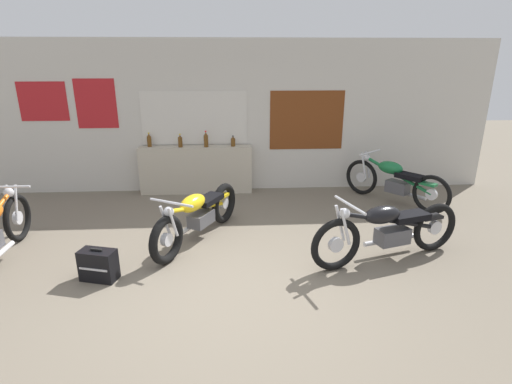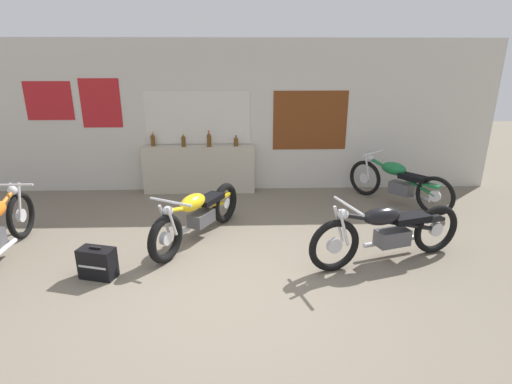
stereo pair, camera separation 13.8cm
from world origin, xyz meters
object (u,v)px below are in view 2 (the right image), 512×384
object	(u,v)px
bottle_leftmost	(153,140)
bottle_right_center	(236,141)
motorcycle_yellow	(198,214)
motorcycle_green	(398,182)
bottle_center	(209,140)
motorcycle_black	(388,231)
hard_case_black	(98,263)
bottle_left_center	(183,141)

from	to	relation	value
bottle_leftmost	bottle_right_center	world-z (taller)	bottle_leftmost
motorcycle_yellow	motorcycle_green	bearing A→B (deg)	21.71
bottle_center	bottle_right_center	world-z (taller)	bottle_center
bottle_leftmost	motorcycle_yellow	xyz separation A→B (m)	(1.04, -2.19, -0.62)
motorcycle_black	hard_case_black	world-z (taller)	motorcycle_black
bottle_left_center	motorcycle_yellow	world-z (taller)	bottle_left_center
motorcycle_green	motorcycle_black	world-z (taller)	motorcycle_green
motorcycle_green	bottle_center	bearing A→B (deg)	167.09
bottle_leftmost	motorcycle_black	bearing A→B (deg)	-39.87
motorcycle_black	bottle_right_center	bearing A→B (deg)	124.16
bottle_leftmost	bottle_left_center	world-z (taller)	bottle_leftmost
bottle_right_center	hard_case_black	world-z (taller)	bottle_right_center
motorcycle_black	bottle_center	bearing A→B (deg)	130.85
bottle_left_center	motorcycle_black	distance (m)	4.09
motorcycle_black	hard_case_black	size ratio (longest dim) A/B	4.62
bottle_center	motorcycle_black	size ratio (longest dim) A/B	0.14
bottle_leftmost	motorcycle_yellow	world-z (taller)	bottle_leftmost
bottle_left_center	bottle_right_center	size ratio (longest dim) A/B	1.24
bottle_right_center	motorcycle_green	distance (m)	2.99
hard_case_black	bottle_right_center	bearing A→B (deg)	63.01
bottle_leftmost	motorcycle_green	bearing A→B (deg)	-11.14
bottle_right_center	motorcycle_yellow	world-z (taller)	bottle_right_center
bottle_left_center	motorcycle_black	world-z (taller)	bottle_left_center
motorcycle_green	bottle_right_center	bearing A→B (deg)	164.21
bottle_leftmost	motorcycle_black	world-z (taller)	bottle_leftmost
bottle_center	hard_case_black	distance (m)	3.38
hard_case_black	motorcycle_yellow	bearing A→B (deg)	42.75
motorcycle_yellow	motorcycle_black	distance (m)	2.54
bottle_right_center	motorcycle_green	size ratio (longest dim) A/B	0.12
motorcycle_black	bottle_leftmost	bearing A→B (deg)	140.13
bottle_right_center	motorcycle_black	bearing A→B (deg)	-55.84
motorcycle_green	hard_case_black	distance (m)	5.00
bottle_leftmost	motorcycle_yellow	bearing A→B (deg)	-64.60
bottle_leftmost	hard_case_black	distance (m)	3.29
bottle_center	motorcycle_black	distance (m)	3.76
bottle_center	hard_case_black	xyz separation A→B (m)	(-1.09, -3.09, -0.84)
bottle_left_center	motorcycle_black	size ratio (longest dim) A/B	0.12
bottle_center	bottle_leftmost	bearing A→B (deg)	174.58
motorcycle_yellow	motorcycle_black	bearing A→B (deg)	-16.39
bottle_leftmost	motorcycle_yellow	size ratio (longest dim) A/B	0.14
bottle_center	motorcycle_green	world-z (taller)	bottle_center
bottle_leftmost	bottle_right_center	size ratio (longest dim) A/B	1.31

